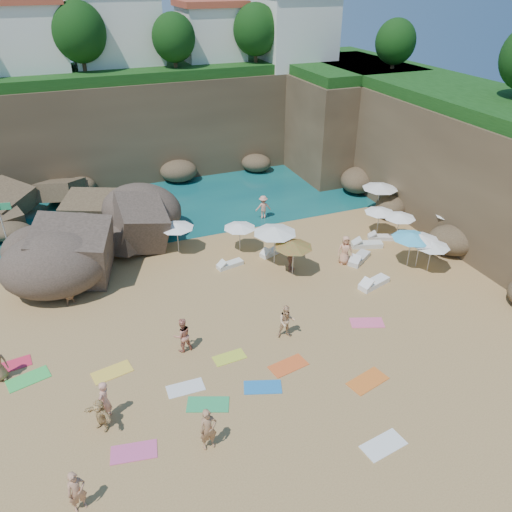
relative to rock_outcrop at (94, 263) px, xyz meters
name	(u,v)px	position (x,y,z in m)	size (l,w,h in m)	color
ground	(242,324)	(6.33, -9.09, 0.00)	(120.00, 120.00, 0.00)	tan
seawater	(136,152)	(6.33, 20.91, 0.00)	(120.00, 120.00, 0.00)	#0C4751
cliff_back	(164,122)	(8.33, 15.91, 4.00)	(44.00, 8.00, 8.00)	brown
cliff_right	(449,156)	(25.33, -1.09, 4.00)	(8.00, 30.00, 8.00)	brown
cliff_corner	(340,119)	(23.33, 10.91, 4.00)	(10.00, 12.00, 8.00)	brown
rock_promontory	(14,229)	(-4.67, 6.91, 0.00)	(12.00, 7.00, 2.00)	brown
clifftop_buildings	(165,31)	(9.29, 16.70, 11.24)	(28.48, 9.48, 7.00)	white
clifftop_trees	(208,38)	(11.10, 10.43, 11.26)	(35.60, 23.82, 4.40)	#11380F
rock_outcrop	(94,263)	(0.00, 0.00, 0.00)	(9.10, 6.83, 3.64)	brown
flag_pole	(5,224)	(-4.53, 2.37, 2.48)	(0.75, 0.17, 3.88)	silver
parasol_0	(177,225)	(5.23, -0.52, 1.88)	(2.17, 2.17, 2.05)	silver
parasol_1	(240,226)	(8.94, -1.80, 1.77)	(2.04, 2.04, 1.93)	silver
parasol_2	(400,215)	(19.11, -4.36, 1.81)	(2.09, 2.09, 1.98)	silver
parasol_3	(380,186)	(20.22, -0.42, 2.22)	(2.56, 2.56, 2.42)	silver
parasol_4	(453,212)	(22.30, -5.61, 2.02)	(2.32, 2.32, 2.20)	silver
parasol_6	(294,245)	(10.85, -5.62, 1.96)	(2.26, 2.26, 2.14)	silver
parasol_7	(380,210)	(18.44, -3.08, 1.75)	(2.02, 2.02, 1.91)	silver
parasol_8	(421,237)	(18.19, -7.64, 1.99)	(2.29, 2.29, 2.16)	silver
parasol_9	(275,230)	(10.34, -4.08, 2.29)	(2.63, 2.63, 2.49)	silver
parasol_10	(412,236)	(17.75, -7.38, 2.06)	(2.38, 2.38, 2.25)	silver
parasol_11	(432,244)	(18.50, -8.33, 1.81)	(2.09, 2.09, 1.98)	silver
lounger_0	(230,265)	(7.68, -3.45, 0.13)	(1.65, 0.55, 0.26)	white
lounger_1	(367,245)	(16.79, -4.42, 0.15)	(1.99, 0.66, 0.31)	silver
lounger_2	(272,252)	(10.68, -2.98, 0.13)	(1.69, 0.56, 0.26)	white
lounger_3	(374,283)	(14.62, -8.52, 0.16)	(2.02, 0.67, 0.31)	white
lounger_4	(381,237)	(18.23, -3.87, 0.13)	(1.70, 0.57, 0.26)	silver
lounger_5	(359,259)	(15.36, -5.79, 0.15)	(1.97, 0.66, 0.31)	silver
towel_1	(134,452)	(-0.12, -14.86, 0.02)	(1.71, 0.86, 0.03)	#D9548E
towel_2	(288,366)	(7.25, -12.76, 0.02)	(1.74, 0.87, 0.03)	orange
towel_3	(208,404)	(3.15, -13.63, 0.02)	(1.74, 0.87, 0.03)	#2DA05B
towel_4	(112,372)	(-0.28, -10.19, 0.02)	(1.73, 0.87, 0.03)	yellow
towel_5	(186,388)	(2.53, -12.38, 0.01)	(1.60, 0.80, 0.03)	white
towel_7	(13,365)	(-4.44, -8.03, 0.01)	(1.60, 0.80, 0.03)	#DF2746
towel_8	(263,387)	(5.64, -13.57, 0.01)	(1.63, 0.81, 0.03)	#2375BE
towel_9	(367,323)	(12.34, -11.36, 0.01)	(1.69, 0.84, 0.03)	#F9608F
towel_10	(368,381)	(10.07, -14.94, 0.02)	(1.83, 0.91, 0.03)	orange
towel_11	(28,379)	(-3.78, -9.25, 0.02)	(1.77, 0.89, 0.03)	green
towel_12	(229,357)	(4.94, -11.22, 0.01)	(1.49, 0.75, 0.03)	#CCDB39
towel_13	(383,445)	(8.74, -18.08, 0.02)	(1.73, 0.86, 0.03)	white
person_stand_0	(77,491)	(-2.15, -16.43, 0.86)	(0.63, 0.41, 1.71)	tan
person_stand_1	(182,335)	(3.10, -9.90, 0.89)	(0.86, 0.67, 1.78)	tan
person_stand_2	(263,207)	(12.17, 2.11, 0.87)	(1.12, 0.46, 1.73)	#E39881
person_stand_3	(291,257)	(10.90, -5.23, 0.90)	(1.06, 0.44, 1.81)	#915E48
person_stand_4	(345,250)	(14.32, -5.69, 0.92)	(0.90, 0.49, 1.85)	#E39C77
person_stand_5	(69,293)	(-1.60, -3.97, 0.72)	(1.34, 0.38, 1.44)	tan
person_stand_6	(104,401)	(-0.81, -12.79, 0.93)	(0.68, 0.45, 1.87)	tan
person_lie_2	(0,375)	(-4.88, -8.81, 0.24)	(0.88, 1.80, 0.48)	#95694A
person_lie_3	(102,425)	(-1.05, -13.27, 0.19)	(1.33, 1.43, 0.38)	tan
person_lie_4	(209,443)	(2.58, -15.67, 0.22)	(0.67, 1.83, 0.44)	#A37551
person_lie_5	(286,331)	(8.03, -10.81, 0.34)	(0.86, 1.77, 0.67)	#DFAF7F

